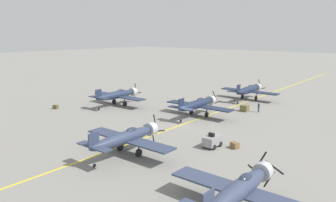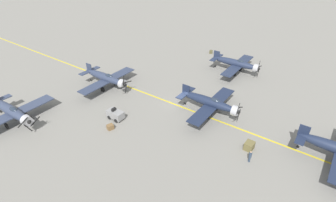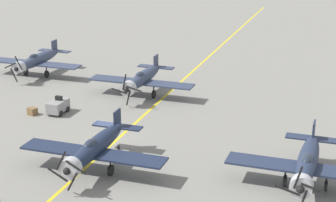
{
  "view_description": "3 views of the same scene",
  "coord_description": "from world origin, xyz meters",
  "px_view_note": "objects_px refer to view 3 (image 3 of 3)",
  "views": [
    {
      "loc": [
        27.98,
        -38.09,
        13.41
      ],
      "look_at": [
        -0.52,
        -3.08,
        3.97
      ],
      "focal_mm": 35.0,
      "sensor_mm": 36.0,
      "label": 1
    },
    {
      "loc": [
        30.52,
        19.61,
        23.55
      ],
      "look_at": [
        2.18,
        -0.56,
        1.82
      ],
      "focal_mm": 28.0,
      "sensor_mm": 36.0,
      "label": 2
    },
    {
      "loc": [
        -19.77,
        41.99,
        19.82
      ],
      "look_at": [
        -4.46,
        -2.72,
        3.77
      ],
      "focal_mm": 60.0,
      "sensor_mm": 36.0,
      "label": 3
    }
  ],
  "objects_px": {
    "airplane_mid_center": "(95,148)",
    "supply_crate_outboard": "(32,111)",
    "tow_tractor": "(58,106)",
    "airplane_mid_left": "(307,163)",
    "airplane_near_center": "(142,79)",
    "airplane_near_right": "(37,60)"
  },
  "relations": [
    {
      "from": "airplane_mid_center",
      "to": "airplane_mid_left",
      "type": "height_order",
      "value": "airplane_mid_left"
    },
    {
      "from": "airplane_mid_center",
      "to": "airplane_near_right",
      "type": "distance_m",
      "value": 29.46
    },
    {
      "from": "airplane_mid_center",
      "to": "airplane_near_right",
      "type": "relative_size",
      "value": 1.0
    },
    {
      "from": "airplane_mid_left",
      "to": "airplane_mid_center",
      "type": "bearing_deg",
      "value": -6.11
    },
    {
      "from": "airplane_mid_left",
      "to": "supply_crate_outboard",
      "type": "bearing_deg",
      "value": -29.58
    },
    {
      "from": "airplane_near_right",
      "to": "airplane_mid_left",
      "type": "relative_size",
      "value": 1.0
    },
    {
      "from": "airplane_mid_left",
      "to": "airplane_near_right",
      "type": "bearing_deg",
      "value": -44.69
    },
    {
      "from": "airplane_mid_left",
      "to": "tow_tractor",
      "type": "height_order",
      "value": "airplane_mid_left"
    },
    {
      "from": "airplane_mid_center",
      "to": "supply_crate_outboard",
      "type": "height_order",
      "value": "airplane_mid_center"
    },
    {
      "from": "supply_crate_outboard",
      "to": "airplane_near_center",
      "type": "bearing_deg",
      "value": -131.6
    },
    {
      "from": "airplane_near_center",
      "to": "airplane_near_right",
      "type": "bearing_deg",
      "value": 4.33
    },
    {
      "from": "airplane_mid_left",
      "to": "airplane_near_center",
      "type": "distance_m",
      "value": 25.83
    },
    {
      "from": "airplane_mid_left",
      "to": "airplane_near_center",
      "type": "relative_size",
      "value": 1.0
    },
    {
      "from": "airplane_near_right",
      "to": "supply_crate_outboard",
      "type": "relative_size",
      "value": 13.56
    },
    {
      "from": "airplane_mid_center",
      "to": "airplane_near_center",
      "type": "height_order",
      "value": "airplane_near_center"
    },
    {
      "from": "airplane_near_center",
      "to": "supply_crate_outboard",
      "type": "bearing_deg",
      "value": 64.55
    },
    {
      "from": "airplane_mid_center",
      "to": "airplane_mid_left",
      "type": "relative_size",
      "value": 1.0
    },
    {
      "from": "airplane_near_center",
      "to": "supply_crate_outboard",
      "type": "relative_size",
      "value": 13.56
    },
    {
      "from": "airplane_mid_center",
      "to": "supply_crate_outboard",
      "type": "xyz_separation_m",
      "value": [
        11.9,
        -9.8,
        -1.64
      ]
    },
    {
      "from": "airplane_mid_center",
      "to": "tow_tractor",
      "type": "bearing_deg",
      "value": -59.38
    },
    {
      "from": "tow_tractor",
      "to": "supply_crate_outboard",
      "type": "xyz_separation_m",
      "value": [
        2.31,
        1.23,
        -0.42
      ]
    },
    {
      "from": "airplane_mid_left",
      "to": "tow_tractor",
      "type": "bearing_deg",
      "value": -33.3
    }
  ]
}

